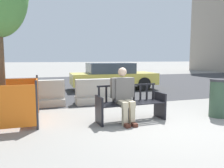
{
  "coord_description": "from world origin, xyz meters",
  "views": [
    {
      "loc": [
        -2.84,
        -4.02,
        1.52
      ],
      "look_at": [
        -0.75,
        2.32,
        0.75
      ],
      "focal_mm": 35.0,
      "sensor_mm": 36.0,
      "label": 1
    }
  ],
  "objects_px": {
    "seated_person": "(124,94)",
    "trash_bin": "(219,98)",
    "car_taxi_near": "(112,76)",
    "jersey_barrier_centre": "(105,93)",
    "jersey_barrier_left": "(32,96)",
    "construction_fence": "(2,101)",
    "street_bench": "(131,105)"
  },
  "relations": [
    {
      "from": "seated_person",
      "to": "construction_fence",
      "type": "xyz_separation_m",
      "value": [
        -2.76,
        0.83,
        -0.15
      ]
    },
    {
      "from": "trash_bin",
      "to": "jersey_barrier_left",
      "type": "bearing_deg",
      "value": 148.9
    },
    {
      "from": "car_taxi_near",
      "to": "trash_bin",
      "type": "xyz_separation_m",
      "value": [
        1.0,
        -5.82,
        -0.17
      ]
    },
    {
      "from": "jersey_barrier_centre",
      "to": "trash_bin",
      "type": "distance_m",
      "value": 3.57
    },
    {
      "from": "jersey_barrier_centre",
      "to": "jersey_barrier_left",
      "type": "relative_size",
      "value": 1.0
    },
    {
      "from": "jersey_barrier_centre",
      "to": "car_taxi_near",
      "type": "relative_size",
      "value": 0.48
    },
    {
      "from": "street_bench",
      "to": "construction_fence",
      "type": "xyz_separation_m",
      "value": [
        -2.97,
        0.77,
        0.14
      ]
    },
    {
      "from": "seated_person",
      "to": "jersey_barrier_left",
      "type": "relative_size",
      "value": 0.65
    },
    {
      "from": "jersey_barrier_left",
      "to": "construction_fence",
      "type": "height_order",
      "value": "construction_fence"
    },
    {
      "from": "seated_person",
      "to": "jersey_barrier_left",
      "type": "height_order",
      "value": "seated_person"
    },
    {
      "from": "jersey_barrier_centre",
      "to": "jersey_barrier_left",
      "type": "bearing_deg",
      "value": 177.13
    },
    {
      "from": "seated_person",
      "to": "trash_bin",
      "type": "height_order",
      "value": "seated_person"
    },
    {
      "from": "street_bench",
      "to": "trash_bin",
      "type": "relative_size",
      "value": 1.71
    },
    {
      "from": "trash_bin",
      "to": "construction_fence",
      "type": "bearing_deg",
      "value": 167.67
    },
    {
      "from": "jersey_barrier_left",
      "to": "street_bench",
      "type": "bearing_deg",
      "value": -45.94
    },
    {
      "from": "street_bench",
      "to": "construction_fence",
      "type": "bearing_deg",
      "value": 165.54
    },
    {
      "from": "street_bench",
      "to": "trash_bin",
      "type": "height_order",
      "value": "trash_bin"
    },
    {
      "from": "street_bench",
      "to": "seated_person",
      "type": "xyz_separation_m",
      "value": [
        -0.22,
        -0.06,
        0.29
      ]
    },
    {
      "from": "seated_person",
      "to": "street_bench",
      "type": "bearing_deg",
      "value": 16.67
    },
    {
      "from": "seated_person",
      "to": "jersey_barrier_left",
      "type": "distance_m",
      "value": 3.3
    },
    {
      "from": "jersey_barrier_centre",
      "to": "jersey_barrier_left",
      "type": "height_order",
      "value": "same"
    },
    {
      "from": "street_bench",
      "to": "jersey_barrier_left",
      "type": "distance_m",
      "value": 3.38
    },
    {
      "from": "seated_person",
      "to": "jersey_barrier_centre",
      "type": "xyz_separation_m",
      "value": [
        0.22,
        2.38,
        -0.35
      ]
    },
    {
      "from": "street_bench",
      "to": "seated_person",
      "type": "bearing_deg",
      "value": -163.33
    },
    {
      "from": "seated_person",
      "to": "car_taxi_near",
      "type": "distance_m",
      "value": 5.7
    },
    {
      "from": "seated_person",
      "to": "trash_bin",
      "type": "distance_m",
      "value": 2.57
    },
    {
      "from": "construction_fence",
      "to": "trash_bin",
      "type": "bearing_deg",
      "value": -12.33
    },
    {
      "from": "street_bench",
      "to": "trash_bin",
      "type": "distance_m",
      "value": 2.36
    },
    {
      "from": "jersey_barrier_centre",
      "to": "trash_bin",
      "type": "xyz_separation_m",
      "value": [
        2.32,
        -2.7,
        0.16
      ]
    },
    {
      "from": "jersey_barrier_left",
      "to": "jersey_barrier_centre",
      "type": "bearing_deg",
      "value": -2.87
    },
    {
      "from": "jersey_barrier_centre",
      "to": "car_taxi_near",
      "type": "height_order",
      "value": "car_taxi_near"
    },
    {
      "from": "street_bench",
      "to": "jersey_barrier_centre",
      "type": "bearing_deg",
      "value": 89.82
    }
  ]
}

